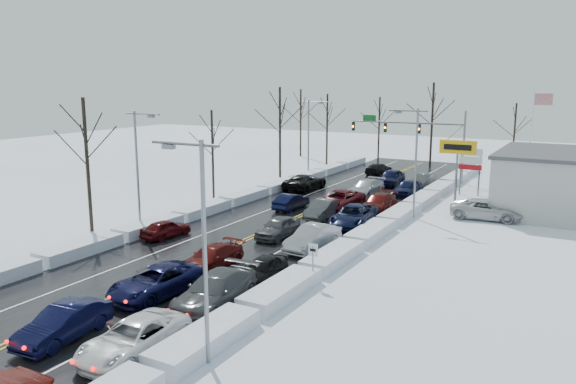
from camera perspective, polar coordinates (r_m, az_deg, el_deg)
The scene contains 44 objects.
ground at distance 42.22m, azimuth -2.56°, elevation -4.11°, with size 160.00×160.00×0.00m, color white.
road_surface at distance 43.88m, azimuth -1.18°, elevation -3.51°, with size 14.00×84.00×0.01m, color black.
snow_bank_left at distance 48.06m, azimuth -9.03°, elevation -2.35°, with size 1.79×72.00×0.80m, color silver.
snow_bank_right at distance 40.70m, azimuth 8.13°, elevation -4.80°, with size 1.79×72.00×0.80m, color silver.
traffic_signal_mast at distance 65.39m, azimuth 13.13°, elevation 5.93°, with size 13.28×0.39×8.00m.
tires_plus_sign at distance 52.15m, azimuth 16.86°, elevation 3.94°, with size 3.20×0.34×6.00m.
used_vehicles_sign at distance 58.19m, azimuth 18.05°, elevation 2.91°, with size 2.20×0.22×4.65m.
speed_limit_sign at distance 31.22m, azimuth 2.56°, elevation -6.55°, with size 0.55×0.09×2.35m.
flagpole at distance 65.13m, azimuth 23.64°, elevation 5.66°, with size 1.87×1.20×10.00m.
streetlight_se at distance 21.99m, azimuth -8.93°, elevation -4.31°, with size 3.20×0.25×9.00m.
streetlight_ne at distance 46.88m, azimuth 12.65°, elevation 3.78°, with size 3.20×0.25×9.00m.
streetlight_sw at distance 43.09m, azimuth -14.91°, elevation 3.04°, with size 3.20×0.25×9.00m.
streetlight_nw at distance 66.00m, azimuth 2.25°, elevation 6.11°, with size 3.20×0.25×9.00m.
tree_left_b at distance 43.85m, azimuth -19.87°, elevation 5.09°, with size 4.00×4.00×10.00m.
tree_left_c at distance 53.52m, azimuth -7.71°, elevation 5.51°, with size 3.40×3.40×8.50m.
tree_left_d at distance 65.47m, azimuth -0.83°, elevation 7.86°, with size 4.20×4.20×10.50m.
tree_left_e at distance 75.96m, azimuth 4.01°, elevation 7.76°, with size 3.80×3.80×9.50m.
tree_far_a at distance 84.51m, azimuth 1.30°, elevation 8.37°, with size 4.00×4.00×10.00m.
tree_far_b at distance 80.60m, azimuth 9.27°, elevation 7.59°, with size 3.60×3.60×9.00m.
tree_far_c at distance 76.22m, azimuth 14.49°, elevation 8.24°, with size 4.40×4.40×11.00m.
tree_far_d at distance 75.89m, azimuth 22.07°, elevation 6.44°, with size 3.40×3.40×8.50m.
queued_car_1 at distance 27.30m, azimuth -21.70°, elevation -13.72°, with size 1.60×4.60×1.51m, color black.
queued_car_2 at distance 30.97m, azimuth -13.11°, elevation -10.19°, with size 2.58×5.59×1.55m, color black.
queued_car_3 at distance 34.64m, azimuth -7.72°, elevation -7.67°, with size 1.91×4.70×1.37m, color #470B09.
queued_car_4 at distance 40.88m, azimuth -1.04°, elevation -4.62°, with size 1.77×4.39×1.49m, color #444649.
queued_car_5 at distance 46.66m, azimuth 3.54°, elevation -2.64°, with size 1.58×4.53×1.49m, color #3E4043.
queued_car_6 at distance 49.90m, azimuth 5.24°, elevation -1.76°, with size 2.75×5.97×1.66m, color #4B0A10.
queued_car_7 at distance 56.08m, azimuth 7.91°, elevation -0.38°, with size 2.20×5.41×1.57m, color #A4A6AC.
queued_car_8 at distance 62.26m, azimuth 10.40°, elevation 0.70°, with size 2.01×4.99×1.70m, color black.
queued_car_10 at distance 25.04m, azimuth -15.34°, elevation -15.64°, with size 2.43×5.26×1.46m, color white.
queued_car_11 at distance 29.04m, azimuth -7.39°, elevation -11.45°, with size 2.35×5.78×1.68m, color #404346.
queued_car_12 at distance 32.30m, azimuth -2.61°, elevation -8.99°, with size 1.64×4.09×1.39m, color black.
queued_car_13 at distance 37.96m, azimuth 2.51°, elevation -5.88°, with size 1.75×5.03×1.66m, color #919398.
queued_car_14 at distance 44.26m, azimuth 6.67°, elevation -3.46°, with size 2.73×5.92×1.65m, color black.
queued_car_15 at distance 49.67m, azimuth 9.15°, elevation -1.91°, with size 2.06×5.08×1.47m, color #4C0D0A.
queued_car_16 at distance 56.98m, azimuth 12.04°, elevation -0.33°, with size 1.84×4.56×1.56m, color black.
queued_car_17 at distance 61.97m, azimuth 13.59°, elevation 0.52°, with size 1.47×4.20×1.39m, color #3F4144.
oncoming_car_0 at distance 49.75m, azimuth 0.32°, elevation -1.75°, with size 1.48×4.23×1.39m, color black.
oncoming_car_1 at distance 58.78m, azimuth 1.75°, elevation 0.26°, with size 2.67×5.80×1.61m, color black.
oncoming_car_2 at distance 69.25m, azimuth 9.17°, elevation 1.79°, with size 1.91×4.70×1.36m, color black.
oncoming_car_3 at distance 41.80m, azimuth -12.26°, elevation -4.52°, with size 1.57×3.90×1.33m, color #43090B.
parked_car_0 at distance 48.98m, azimuth 19.51°, elevation -2.61°, with size 2.68×5.82×1.62m, color silver.
parked_car_1 at distance 53.08m, azimuth 23.80°, elevation -1.89°, with size 1.86×4.58×1.33m, color #45484B.
parked_car_2 at distance 59.16m, azimuth 22.24°, elevation -0.51°, with size 1.71×4.26×1.45m, color #4C0A0D.
Camera 1 is at (21.47, -34.62, 11.13)m, focal length 35.00 mm.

